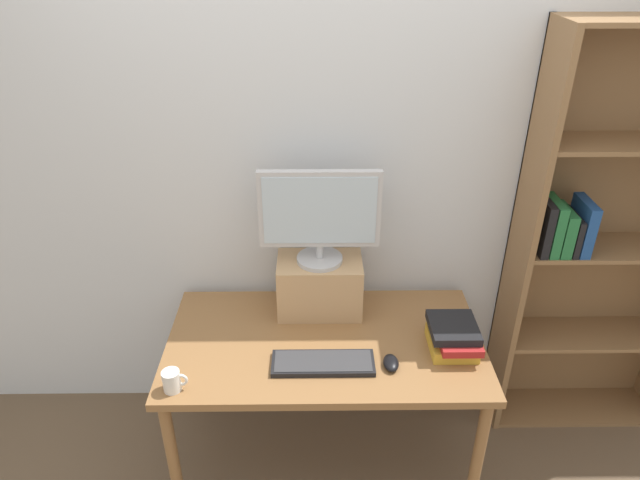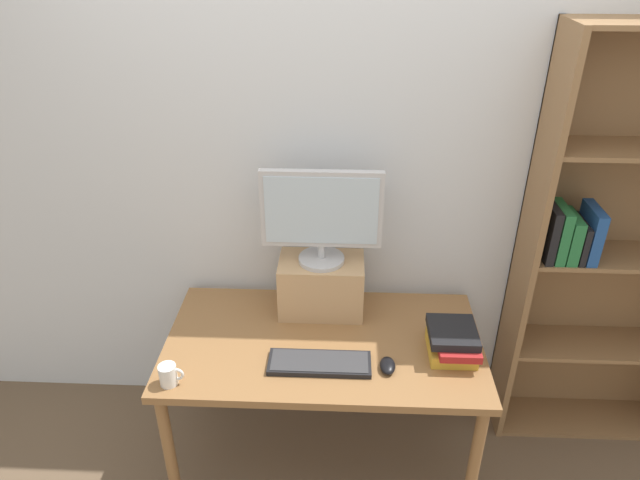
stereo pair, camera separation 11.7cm
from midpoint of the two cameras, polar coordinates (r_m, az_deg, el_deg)
ground_plane at (r=3.04m, az=-0.75°, el=-20.44°), size 12.00×12.00×0.00m
back_wall at (r=2.63m, az=-0.93°, el=6.50°), size 7.00×0.08×2.60m
desk at (r=2.58m, az=-0.84°, el=-11.23°), size 1.38×0.76×0.71m
bookshelf_unit at (r=2.92m, az=25.64°, el=-0.28°), size 0.89×0.28×2.01m
riser_box at (r=2.64m, az=-1.31°, el=-4.55°), size 0.39×0.24×0.26m
computer_monitor at (r=2.46m, az=-1.40°, el=2.49°), size 0.53×0.21×0.44m
keyboard at (r=2.40m, az=-1.12°, el=-12.22°), size 0.42×0.15×0.02m
computer_mouse at (r=2.41m, az=5.70°, el=-12.15°), size 0.06×0.10×0.04m
book_stack at (r=2.51m, az=11.91°, el=-9.43°), size 0.20×0.25×0.12m
coffee_mug at (r=2.36m, az=-15.97°, el=-13.41°), size 0.10×0.07×0.09m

